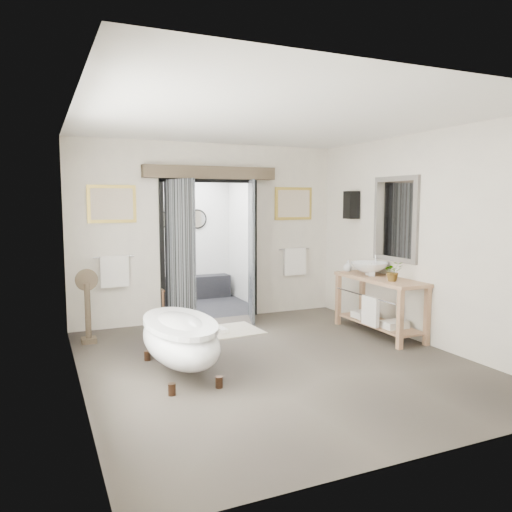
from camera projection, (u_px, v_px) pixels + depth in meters
name	position (u px, v px, depth m)	size (l,w,h in m)	color
ground_plane	(276.00, 362.00, 6.10)	(5.00, 5.00, 0.00)	#5B5247
room_shell	(278.00, 210.00, 5.78)	(4.52, 5.02, 2.91)	beige
shower_room	(185.00, 256.00, 9.63)	(2.22, 2.01, 2.51)	black
back_wall_dressing	(213.00, 226.00, 8.03)	(3.82, 0.79, 2.52)	black
clawfoot_tub	(180.00, 338.00, 5.68)	(0.77, 1.72, 0.84)	#392417
vanity	(379.00, 301.00, 7.33)	(0.57, 1.60, 0.85)	#A5815F
pedestal_mirror	(88.00, 311.00, 6.89)	(0.31, 0.20, 1.04)	#4D402F
rug	(220.00, 332.00, 7.50)	(1.20, 0.80, 0.01)	beige
slippers	(214.00, 330.00, 7.44)	(0.38, 0.28, 0.05)	white
basin	(369.00, 269.00, 7.53)	(0.56, 0.56, 0.19)	white
plant	(393.00, 271.00, 6.95)	(0.25, 0.22, 0.28)	gray
soap_bottle_a	(372.00, 270.00, 7.42)	(0.09, 0.09, 0.20)	gray
soap_bottle_b	(348.00, 266.00, 7.92)	(0.14, 0.14, 0.18)	gray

